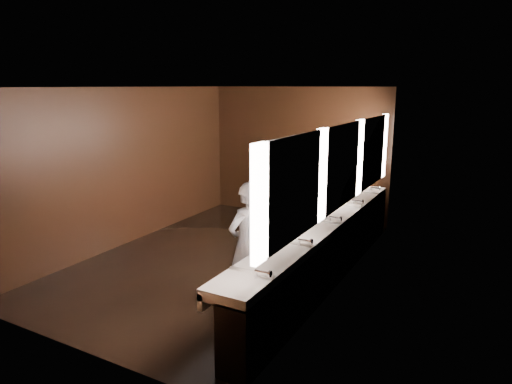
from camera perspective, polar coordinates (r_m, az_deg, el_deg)
floor at (r=7.69m, az=-4.14°, el=-8.40°), size 6.00×6.00×0.00m
ceiling at (r=7.15m, az=-4.52°, el=12.95°), size 4.00×6.00×0.02m
wall_back at (r=9.90m, az=5.18°, el=4.87°), size 4.00×0.02×2.80m
wall_front at (r=5.12m, az=-22.93°, el=-4.05°), size 4.00×0.02×2.80m
wall_left at (r=8.53m, az=-15.69°, el=3.08°), size 0.02×6.00×2.80m
wall_right at (r=6.44m, az=10.77°, el=0.18°), size 0.02×6.00×2.80m
sink_counter at (r=6.77m, az=8.77°, el=-7.12°), size 0.55×5.40×1.01m
mirror_band at (r=6.38m, az=10.74°, el=3.26°), size 0.06×5.03×1.15m
person at (r=5.95m, az=-1.08°, el=-6.51°), size 0.57×0.69×1.64m
trash_bin at (r=5.88m, az=2.35°, el=-12.76°), size 0.42×0.42×0.51m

